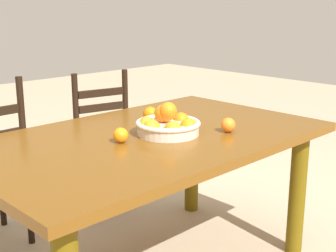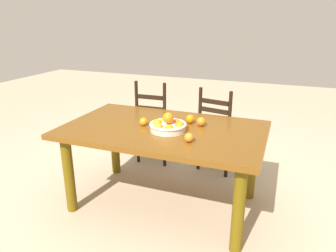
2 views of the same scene
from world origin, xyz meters
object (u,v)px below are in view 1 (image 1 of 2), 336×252
object	(u,v)px
chair_near_window	(95,143)
orange_loose_1	(150,114)
orange_loose_2	(170,112)
orange_loose_0	(228,125)
fruit_bowl	(168,125)
dining_table	(150,156)
orange_loose_3	(121,135)

from	to	relation	value
chair_near_window	orange_loose_1	world-z (taller)	chair_near_window
chair_near_window	orange_loose_2	distance (m)	0.78
orange_loose_0	orange_loose_2	xyz separation A→B (m)	(-0.01, 0.38, 0.00)
fruit_bowl	orange_loose_0	bearing A→B (deg)	-36.41
dining_table	fruit_bowl	xyz separation A→B (m)	(0.06, -0.06, 0.15)
dining_table	orange_loose_2	distance (m)	0.35
orange_loose_1	orange_loose_3	xyz separation A→B (m)	(-0.35, -0.20, -0.00)
orange_loose_0	dining_table	bearing A→B (deg)	141.99
dining_table	chair_near_window	size ratio (longest dim) A/B	1.80
orange_loose_0	chair_near_window	bearing A→B (deg)	90.15
chair_near_window	orange_loose_0	bearing A→B (deg)	102.28
orange_loose_1	fruit_bowl	bearing A→B (deg)	-114.74
chair_near_window	orange_loose_1	bearing A→B (deg)	92.13
orange_loose_1	orange_loose_2	size ratio (longest dim) A/B	0.99
orange_loose_0	orange_loose_1	bearing A→B (deg)	106.13
orange_loose_2	orange_loose_3	size ratio (longest dim) A/B	1.14
dining_table	orange_loose_3	world-z (taller)	orange_loose_3
fruit_bowl	orange_loose_0	size ratio (longest dim) A/B	4.42
dining_table	orange_loose_0	world-z (taller)	orange_loose_0
orange_loose_1	orange_loose_3	size ratio (longest dim) A/B	1.13
dining_table	fruit_bowl	size ratio (longest dim) A/B	5.49
chair_near_window	orange_loose_0	size ratio (longest dim) A/B	13.46
dining_table	orange_loose_1	xyz separation A→B (m)	(0.18, 0.19, 0.14)
fruit_bowl	orange_loose_1	size ratio (longest dim) A/B	4.03
orange_loose_0	orange_loose_3	distance (m)	0.52
dining_table	fruit_bowl	bearing A→B (deg)	-43.42
dining_table	orange_loose_1	distance (m)	0.29
orange_loose_3	dining_table	bearing A→B (deg)	3.27
fruit_bowl	orange_loose_3	bearing A→B (deg)	168.58
dining_table	chair_near_window	xyz separation A→B (m)	(0.29, 0.86, -0.19)
fruit_bowl	orange_loose_2	size ratio (longest dim) A/B	4.00
orange_loose_3	orange_loose_1	bearing A→B (deg)	29.04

